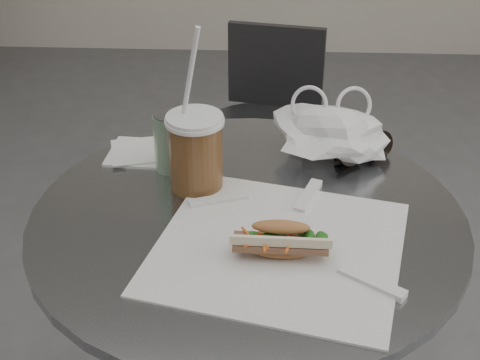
{
  "coord_description": "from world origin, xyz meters",
  "views": [
    {
      "loc": [
        0.03,
        -0.76,
        1.4
      ],
      "look_at": [
        -0.01,
        0.23,
        0.79
      ],
      "focal_mm": 50.0,
      "sensor_mm": 36.0,
      "label": 1
    }
  ],
  "objects_px": {
    "chair_far": "(265,162)",
    "cafe_table": "(247,330)",
    "iced_coffee": "(196,151)",
    "drink_can": "(170,142)",
    "sunglasses": "(365,150)",
    "banh_mi": "(281,240)"
  },
  "relations": [
    {
      "from": "drink_can",
      "to": "chair_far",
      "type": "bearing_deg",
      "value": 76.63
    },
    {
      "from": "chair_far",
      "to": "cafe_table",
      "type": "bearing_deg",
      "value": 99.34
    },
    {
      "from": "banh_mi",
      "to": "cafe_table",
      "type": "bearing_deg",
      "value": 116.65
    },
    {
      "from": "sunglasses",
      "to": "drink_can",
      "type": "xyz_separation_m",
      "value": [
        -0.38,
        -0.05,
        0.04
      ]
    },
    {
      "from": "iced_coffee",
      "to": "sunglasses",
      "type": "height_order",
      "value": "iced_coffee"
    },
    {
      "from": "chair_far",
      "to": "drink_can",
      "type": "distance_m",
      "value": 0.9
    },
    {
      "from": "chair_far",
      "to": "iced_coffee",
      "type": "distance_m",
      "value": 0.95
    },
    {
      "from": "chair_far",
      "to": "drink_can",
      "type": "height_order",
      "value": "drink_can"
    },
    {
      "from": "cafe_table",
      "to": "banh_mi",
      "type": "bearing_deg",
      "value": -64.82
    },
    {
      "from": "chair_far",
      "to": "iced_coffee",
      "type": "xyz_separation_m",
      "value": [
        -0.12,
        -0.81,
        0.48
      ]
    },
    {
      "from": "sunglasses",
      "to": "drink_can",
      "type": "relative_size",
      "value": 1.04
    },
    {
      "from": "sunglasses",
      "to": "banh_mi",
      "type": "bearing_deg",
      "value": -146.31
    },
    {
      "from": "chair_far",
      "to": "iced_coffee",
      "type": "bearing_deg",
      "value": 92.34
    },
    {
      "from": "cafe_table",
      "to": "iced_coffee",
      "type": "distance_m",
      "value": 0.37
    },
    {
      "from": "iced_coffee",
      "to": "sunglasses",
      "type": "bearing_deg",
      "value": 19.6
    },
    {
      "from": "cafe_table",
      "to": "iced_coffee",
      "type": "bearing_deg",
      "value": 137.73
    },
    {
      "from": "banh_mi",
      "to": "iced_coffee",
      "type": "bearing_deg",
      "value": 127.97
    },
    {
      "from": "cafe_table",
      "to": "banh_mi",
      "type": "distance_m",
      "value": 0.33
    },
    {
      "from": "sunglasses",
      "to": "cafe_table",
      "type": "bearing_deg",
      "value": -166.52
    },
    {
      "from": "chair_far",
      "to": "sunglasses",
      "type": "height_order",
      "value": "sunglasses"
    },
    {
      "from": "cafe_table",
      "to": "sunglasses",
      "type": "distance_m",
      "value": 0.42
    },
    {
      "from": "chair_far",
      "to": "iced_coffee",
      "type": "relative_size",
      "value": 2.38
    }
  ]
}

